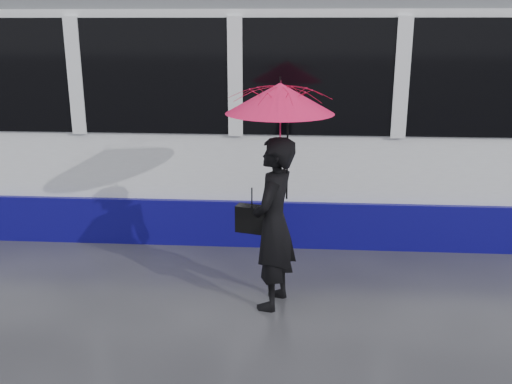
{
  "coord_description": "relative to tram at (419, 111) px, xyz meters",
  "views": [
    {
      "loc": [
        0.51,
        -5.75,
        2.83
      ],
      "look_at": [
        0.09,
        0.08,
        1.1
      ],
      "focal_mm": 40.0,
      "sensor_mm": 36.0,
      "label": 1
    }
  ],
  "objects": [
    {
      "name": "ground",
      "position": [
        -2.25,
        -2.5,
        -1.64
      ],
      "size": [
        90.0,
        90.0,
        0.0
      ],
      "primitive_type": "plane",
      "color": "#28282D",
      "rests_on": "ground"
    },
    {
      "name": "rails",
      "position": [
        -2.25,
        -0.0,
        -1.63
      ],
      "size": [
        34.0,
        1.51,
        0.02
      ],
      "color": "#3F3D38",
      "rests_on": "ground"
    },
    {
      "name": "tram",
      "position": [
        0.0,
        0.0,
        0.0
      ],
      "size": [
        26.0,
        2.56,
        3.35
      ],
      "color": "white",
      "rests_on": "ground"
    },
    {
      "name": "woman",
      "position": [
        -1.96,
        -2.84,
        -0.75
      ],
      "size": [
        0.58,
        0.74,
        1.78
      ],
      "primitive_type": "imported",
      "rotation": [
        0.0,
        0.0,
        -1.84
      ],
      "color": "black",
      "rests_on": "ground"
    },
    {
      "name": "umbrella",
      "position": [
        -1.91,
        -2.84,
        0.31
      ],
      "size": [
        1.29,
        1.29,
        1.2
      ],
      "rotation": [
        0.0,
        0.0,
        -0.27
      ],
      "color": "#E51370",
      "rests_on": "ground"
    },
    {
      "name": "handbag",
      "position": [
        -2.18,
        -2.82,
        -0.7
      ],
      "size": [
        0.34,
        0.22,
        0.46
      ],
      "rotation": [
        0.0,
        0.0,
        -0.27
      ],
      "color": "black",
      "rests_on": "ground"
    }
  ]
}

